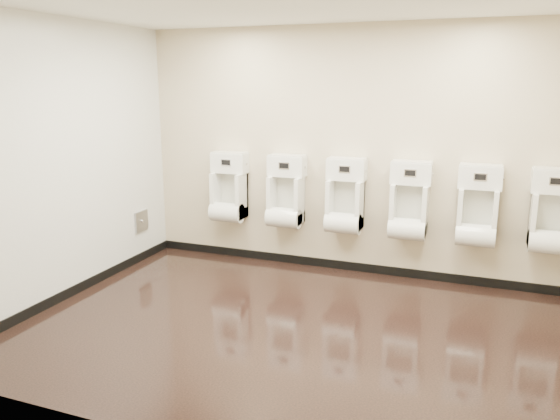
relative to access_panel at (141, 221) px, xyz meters
The scene contains 15 objects.
ground 2.80m from the access_panel, 25.81° to the right, with size 5.00×3.50×0.00m, color black.
ceiling 3.59m from the access_panel, 25.81° to the right, with size 5.00×3.50×0.00m, color white.
back_wall 2.70m from the access_panel, 12.50° to the left, with size 5.00×0.02×2.80m, color beige.
front_wall 3.96m from the access_panel, 49.93° to the right, with size 5.00×0.02×2.80m, color beige.
left_wall 1.50m from the access_panel, 90.87° to the right, with size 0.02×3.50×2.80m, color beige.
tile_overlay_left 1.50m from the access_panel, 90.63° to the right, with size 0.01×3.50×2.80m, color white.
skirting_back 2.58m from the access_panel, 12.23° to the left, with size 5.00×0.02×0.10m, color black.
skirting_left 1.28m from the access_panel, 90.30° to the right, with size 0.02×3.50×0.10m, color black.
access_panel is the anchor object (origin of this frame).
urinal_0 1.15m from the access_panel, 21.67° to the left, with size 0.45×0.34×0.83m.
urinal_1 1.84m from the access_panel, 12.91° to the left, with size 0.45×0.34×0.83m.
urinal_2 2.53m from the access_panel, ahead, with size 0.45×0.34×0.83m.
urinal_3 3.23m from the access_panel, ahead, with size 0.45×0.34×0.83m.
urinal_4 3.92m from the access_panel, ahead, with size 0.45×0.34×0.83m.
urinal_5 4.61m from the access_panel, ahead, with size 0.45×0.34×0.83m.
Camera 1 is at (1.44, -4.29, 2.18)m, focal length 35.00 mm.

